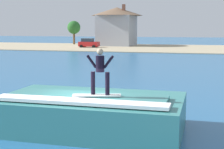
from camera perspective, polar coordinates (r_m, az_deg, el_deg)
ground_plane at (r=13.63m, az=-5.07°, el=-9.29°), size 260.00×260.00×0.00m
wave_crest at (r=13.62m, az=-3.60°, el=-6.28°), size 7.15×4.19×1.47m
surfboard at (r=12.82m, az=-2.54°, el=-3.48°), size 1.84×0.84×0.06m
surfer at (r=12.67m, az=-1.99°, el=0.93°), size 1.06×0.32×1.72m
shoreline_bank at (r=66.22m, az=11.11°, el=4.28°), size 120.00×25.12×0.13m
car_near_shore at (r=67.24m, az=-3.89°, el=5.21°), size 3.88×2.08×1.86m
house_with_chimney at (r=74.38m, az=0.82°, el=8.31°), size 10.92×10.92×8.73m
tree_tall_bare at (r=79.71m, az=-6.34°, el=7.71°), size 2.98×2.98×5.45m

